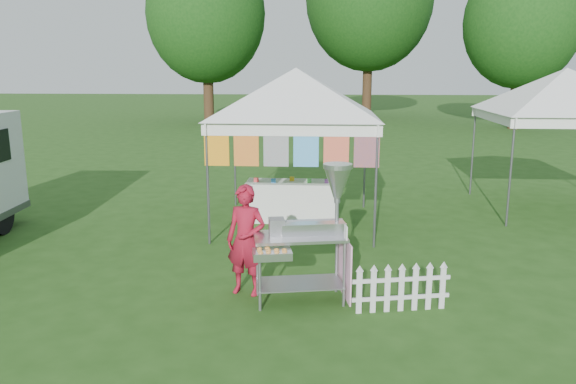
{
  "coord_description": "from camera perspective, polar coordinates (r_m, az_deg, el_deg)",
  "views": [
    {
      "loc": [
        0.59,
        -7.15,
        2.98
      ],
      "look_at": [
        -0.0,
        1.37,
        1.1
      ],
      "focal_mm": 35.0,
      "sensor_mm": 36.0,
      "label": 1
    }
  ],
  "objects": [
    {
      "name": "donut_cart",
      "position": [
        7.17,
        2.74,
        -3.1
      ],
      "size": [
        1.32,
        1.1,
        1.81
      ],
      "rotation": [
        0.0,
        0.0,
        0.19
      ],
      "color": "gray",
      "rests_on": "ground"
    },
    {
      "name": "display_table",
      "position": [
        11.24,
        0.37,
        -0.9
      ],
      "size": [
        1.8,
        0.7,
        0.78
      ],
      "primitive_type": "cube",
      "color": "white",
      "rests_on": "ground"
    },
    {
      "name": "picket_fence",
      "position": [
        7.24,
        11.43,
        -9.68
      ],
      "size": [
        1.24,
        0.28,
        0.56
      ],
      "rotation": [
        0.0,
        0.0,
        0.2
      ],
      "color": "silver",
      "rests_on": "ground"
    },
    {
      "name": "canopy_main",
      "position": [
        10.66,
        0.82,
        12.45
      ],
      "size": [
        4.24,
        4.24,
        3.45
      ],
      "color": "#59595E",
      "rests_on": "ground"
    },
    {
      "name": "ground",
      "position": [
        7.77,
        -0.71,
        -10.14
      ],
      "size": [
        120.0,
        120.0,
        0.0
      ],
      "primitive_type": "plane",
      "color": "#234915",
      "rests_on": "ground"
    },
    {
      "name": "tree_right",
      "position": [
        30.71,
        22.69,
        15.61
      ],
      "size": [
        5.6,
        5.6,
        8.42
      ],
      "color": "#372314",
      "rests_on": "ground"
    },
    {
      "name": "vendor",
      "position": [
        7.51,
        -4.28,
        -4.9
      ],
      "size": [
        0.62,
        0.48,
        1.5
      ],
      "primitive_type": "imported",
      "rotation": [
        0.0,
        0.0,
        -0.25
      ],
      "color": "maroon",
      "rests_on": "ground"
    },
    {
      "name": "canopy_right",
      "position": [
        13.1,
        26.52,
        11.19
      ],
      "size": [
        4.24,
        4.24,
        3.45
      ],
      "color": "#59595E",
      "rests_on": "ground"
    },
    {
      "name": "tree_left",
      "position": [
        31.97,
        -8.32,
        17.42
      ],
      "size": [
        6.4,
        6.4,
        9.53
      ],
      "color": "#372314",
      "rests_on": "ground"
    }
  ]
}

